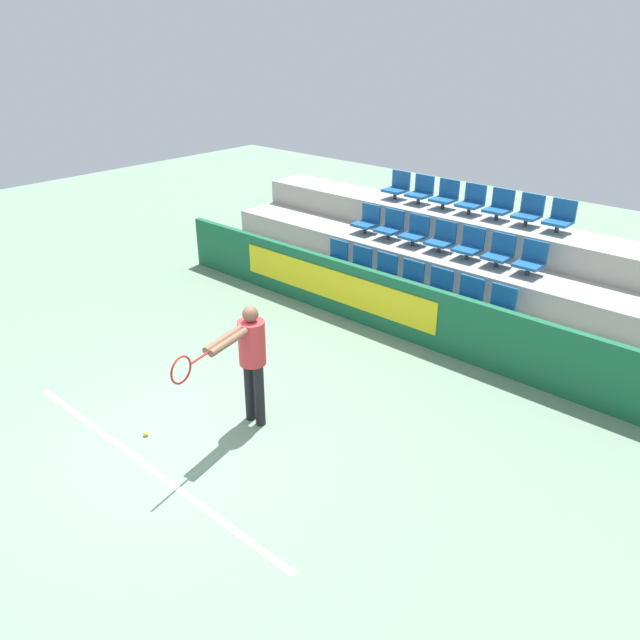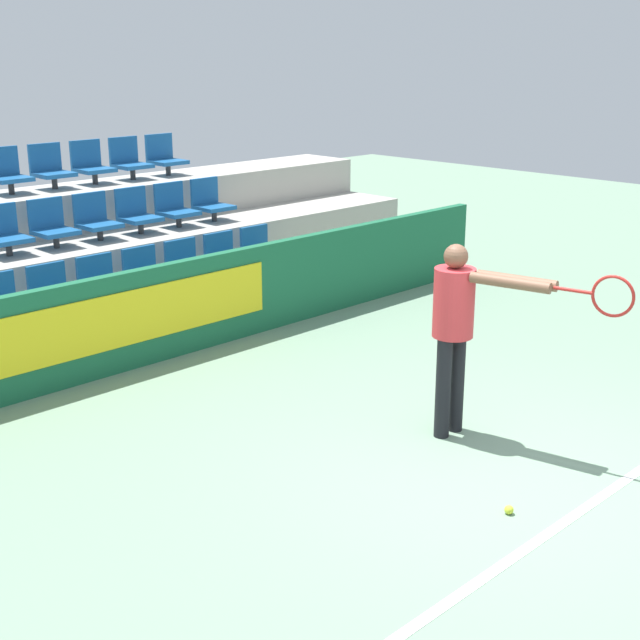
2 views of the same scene
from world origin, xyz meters
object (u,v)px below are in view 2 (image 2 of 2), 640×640
at_px(stadium_chair_9, 52,226).
at_px(tennis_player, 461,319).
at_px(stadium_chair_11, 137,213).
at_px(stadium_chair_0, 1,305).
at_px(stadium_chair_8, 4,233).
at_px(stadium_chair_18, 91,164).
at_px(tennis_ball, 509,510).
at_px(stadium_chair_16, 7,173).
at_px(stadium_chair_19, 129,160).
at_px(stadium_chair_20, 165,157).
at_px(stadium_chair_6, 261,251).
at_px(stadium_chair_12, 175,207).
at_px(stadium_chair_3, 146,275).
at_px(stadium_chair_1, 53,294).
at_px(stadium_chair_10, 96,219).
at_px(stadium_chair_17, 51,168).
at_px(stadium_chair_13, 210,202).
at_px(stadium_chair_2, 101,284).
at_px(stadium_chair_4, 187,266).
at_px(stadium_chair_5, 225,258).

relative_size(stadium_chair_9, tennis_player, 0.33).
bearing_deg(stadium_chair_11, stadium_chair_0, -156.70).
relative_size(stadium_chair_8, stadium_chair_18, 1.00).
distance_m(stadium_chair_0, tennis_ball, 5.33).
relative_size(stadium_chair_16, stadium_chair_19, 1.00).
bearing_deg(stadium_chair_19, stadium_chair_20, 0.00).
height_order(stadium_chair_6, stadium_chair_12, stadium_chair_12).
relative_size(stadium_chair_3, stadium_chair_8, 1.00).
relative_size(stadium_chair_0, stadium_chair_11, 1.00).
distance_m(stadium_chair_0, stadium_chair_1, 0.57).
height_order(stadium_chair_9, stadium_chair_11, same).
distance_m(stadium_chair_16, tennis_ball, 7.29).
xyz_separation_m(stadium_chair_10, stadium_chair_17, (0.00, 0.97, 0.50)).
xyz_separation_m(stadium_chair_11, stadium_chair_13, (1.13, 0.00, 0.00)).
relative_size(stadium_chair_2, stadium_chair_6, 1.00).
xyz_separation_m(stadium_chair_3, stadium_chair_17, (0.00, 1.95, 1.00)).
distance_m(stadium_chair_12, stadium_chair_20, 1.23).
height_order(stadium_chair_12, stadium_chair_13, same).
height_order(stadium_chair_10, stadium_chair_16, stadium_chair_16).
distance_m(stadium_chair_4, stadium_chair_12, 1.23).
relative_size(stadium_chair_0, tennis_player, 0.33).
xyz_separation_m(stadium_chair_8, stadium_chair_9, (0.57, 0.00, 0.00)).
xyz_separation_m(stadium_chair_11, stadium_chair_17, (-0.57, 0.97, 0.50)).
relative_size(stadium_chair_1, stadium_chair_17, 1.00).
relative_size(stadium_chair_0, stadium_chair_17, 1.00).
bearing_deg(stadium_chair_5, stadium_chair_9, 150.14).
bearing_deg(stadium_chair_3, stadium_chair_2, 180.00).
bearing_deg(stadium_chair_11, stadium_chair_8, 180.00).
xyz_separation_m(stadium_chair_12, stadium_chair_16, (-1.70, 0.97, 0.50)).
bearing_deg(stadium_chair_1, stadium_chair_19, 40.73).
bearing_deg(stadium_chair_6, tennis_ball, -112.85).
relative_size(stadium_chair_12, stadium_chair_20, 1.00).
relative_size(stadium_chair_8, tennis_ball, 8.25).
xyz_separation_m(stadium_chair_12, stadium_chair_20, (0.57, 0.97, 0.50)).
height_order(stadium_chair_18, tennis_ball, stadium_chair_18).
height_order(stadium_chair_8, stadium_chair_13, same).
bearing_deg(stadium_chair_4, stadium_chair_13, 40.73).
bearing_deg(stadium_chair_10, stadium_chair_1, -139.27).
distance_m(stadium_chair_8, stadium_chair_18, 2.02).
bearing_deg(stadium_chair_18, stadium_chair_20, 0.00).
height_order(stadium_chair_0, stadium_chair_4, same).
distance_m(stadium_chair_8, tennis_ball, 6.27).
bearing_deg(stadium_chair_10, stadium_chair_4, -59.86).
xyz_separation_m(stadium_chair_1, stadium_chair_9, (0.57, 0.97, 0.50)).
bearing_deg(stadium_chair_11, stadium_chair_12, 0.00).
relative_size(stadium_chair_1, stadium_chair_8, 1.00).
xyz_separation_m(stadium_chair_3, stadium_chair_16, (-0.57, 1.95, 1.00)).
relative_size(stadium_chair_1, stadium_chair_5, 1.00).
xyz_separation_m(stadium_chair_3, stadium_chair_19, (1.13, 1.95, 1.00)).
bearing_deg(stadium_chair_16, stadium_chair_18, 0.00).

